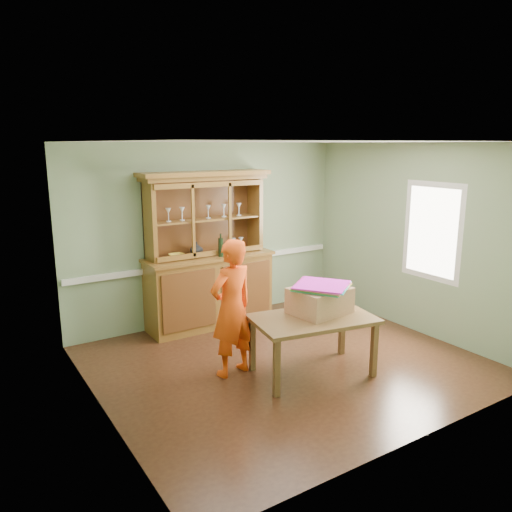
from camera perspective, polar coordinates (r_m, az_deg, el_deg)
floor at (r=6.39m, az=3.45°, el=-12.06°), size 4.50×4.50×0.00m
ceiling at (r=5.81m, az=3.82°, el=12.91°), size 4.50×4.50×0.00m
wall_back at (r=7.63m, az=-5.27°, el=2.64°), size 4.50×0.00×4.50m
wall_left at (r=5.01m, az=-17.69°, el=-3.28°), size 0.00×4.00×4.00m
wall_right at (r=7.48m, az=17.69°, el=1.89°), size 0.00×4.00×4.00m
wall_front at (r=4.56m, az=18.68°, el=-4.92°), size 4.50×0.00×4.50m
chair_rail at (r=7.70m, az=-5.12°, el=-0.69°), size 4.41×0.05×0.08m
framed_map at (r=5.25m, az=-18.48°, el=-0.36°), size 0.03×0.60×0.46m
window_panel at (r=7.26m, az=19.47°, el=2.65°), size 0.03×0.96×1.36m
china_hutch at (r=7.44m, az=-5.47°, el=-1.93°), size 1.95×0.64×2.30m
dining_table at (r=5.92m, az=6.53°, el=-7.72°), size 1.53×1.07×0.70m
cardboard_box at (r=6.01m, az=7.29°, el=-5.04°), size 0.72×0.60×0.31m
kite_stack at (r=5.92m, az=7.64°, el=-3.45°), size 0.80×0.80×0.06m
person at (r=5.82m, az=-2.79°, el=-5.96°), size 0.66×0.49×1.63m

